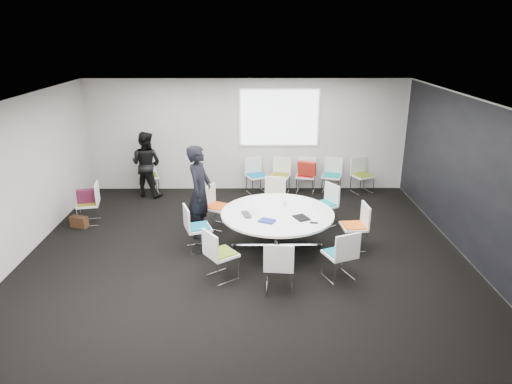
{
  "coord_description": "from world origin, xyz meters",
  "views": [
    {
      "loc": [
        0.13,
        -7.73,
        3.9
      ],
      "look_at": [
        0.2,
        0.4,
        1.0
      ],
      "focal_mm": 32.0,
      "sensor_mm": 36.0,
      "label": 1
    }
  ],
  "objects_px": {
    "chair_back_c": "(305,182)",
    "chair_ring_d": "(218,215)",
    "chair_spare_left": "(90,211)",
    "chair_person_back": "(149,183)",
    "chair_ring_e": "(198,236)",
    "brown_bag": "(79,222)",
    "chair_ring_b": "(324,213)",
    "cup": "(285,203)",
    "chair_ring_c": "(274,206)",
    "chair_back_a": "(256,182)",
    "chair_ring_h": "(339,263)",
    "chair_ring_g": "(279,275)",
    "conference_table": "(277,223)",
    "chair_back_b": "(280,182)",
    "chair_ring_a": "(354,235)",
    "person_main": "(200,192)",
    "laptop": "(249,214)",
    "chair_back_e": "(362,182)",
    "chair_back_d": "(331,182)",
    "chair_ring_f": "(221,263)",
    "maroon_bag": "(87,196)",
    "person_back": "(146,164)"
  },
  "relations": [
    {
      "from": "chair_back_c",
      "to": "chair_ring_d",
      "type": "bearing_deg",
      "value": 59.61
    },
    {
      "from": "chair_spare_left",
      "to": "chair_person_back",
      "type": "relative_size",
      "value": 1.0
    },
    {
      "from": "chair_ring_e",
      "to": "brown_bag",
      "type": "distance_m",
      "value": 2.81
    },
    {
      "from": "chair_ring_b",
      "to": "cup",
      "type": "bearing_deg",
      "value": 99.88
    },
    {
      "from": "chair_ring_d",
      "to": "cup",
      "type": "height_order",
      "value": "chair_ring_d"
    },
    {
      "from": "chair_ring_c",
      "to": "brown_bag",
      "type": "bearing_deg",
      "value": 17.29
    },
    {
      "from": "chair_ring_b",
      "to": "chair_back_a",
      "type": "bearing_deg",
      "value": 4.13
    },
    {
      "from": "chair_ring_h",
      "to": "chair_person_back",
      "type": "relative_size",
      "value": 1.0
    },
    {
      "from": "chair_ring_d",
      "to": "cup",
      "type": "bearing_deg",
      "value": 91.16
    },
    {
      "from": "chair_ring_d",
      "to": "chair_ring_g",
      "type": "bearing_deg",
      "value": 51.86
    },
    {
      "from": "chair_ring_e",
      "to": "chair_ring_h",
      "type": "relative_size",
      "value": 1.0
    },
    {
      "from": "chair_ring_b",
      "to": "chair_ring_e",
      "type": "xyz_separation_m",
      "value": [
        -2.52,
        -1.14,
        0.0
      ]
    },
    {
      "from": "conference_table",
      "to": "chair_ring_e",
      "type": "height_order",
      "value": "chair_ring_e"
    },
    {
      "from": "chair_ring_d",
      "to": "chair_ring_h",
      "type": "xyz_separation_m",
      "value": [
        2.16,
        -2.12,
        0.0
      ]
    },
    {
      "from": "chair_ring_h",
      "to": "chair_ring_b",
      "type": "bearing_deg",
      "value": 65.45
    },
    {
      "from": "chair_back_b",
      "to": "chair_back_c",
      "type": "height_order",
      "value": "same"
    },
    {
      "from": "chair_ring_a",
      "to": "person_main",
      "type": "relative_size",
      "value": 0.48
    },
    {
      "from": "chair_ring_e",
      "to": "laptop",
      "type": "bearing_deg",
      "value": 66.38
    },
    {
      "from": "conference_table",
      "to": "laptop",
      "type": "xyz_separation_m",
      "value": [
        -0.53,
        -0.11,
        0.22
      ]
    },
    {
      "from": "laptop",
      "to": "cup",
      "type": "height_order",
      "value": "cup"
    },
    {
      "from": "chair_ring_c",
      "to": "chair_back_e",
      "type": "distance_m",
      "value": 2.81
    },
    {
      "from": "chair_ring_d",
      "to": "chair_back_d",
      "type": "bearing_deg",
      "value": 154.94
    },
    {
      "from": "chair_ring_a",
      "to": "chair_ring_g",
      "type": "relative_size",
      "value": 1.0
    },
    {
      "from": "chair_ring_c",
      "to": "chair_back_b",
      "type": "relative_size",
      "value": 1.0
    },
    {
      "from": "conference_table",
      "to": "chair_ring_h",
      "type": "bearing_deg",
      "value": -48.97
    },
    {
      "from": "chair_ring_e",
      "to": "brown_bag",
      "type": "height_order",
      "value": "chair_ring_e"
    },
    {
      "from": "chair_ring_b",
      "to": "chair_ring_g",
      "type": "height_order",
      "value": "same"
    },
    {
      "from": "chair_ring_h",
      "to": "chair_back_e",
      "type": "distance_m",
      "value": 4.45
    },
    {
      "from": "chair_ring_d",
      "to": "cup",
      "type": "relative_size",
      "value": 9.78
    },
    {
      "from": "chair_spare_left",
      "to": "chair_back_e",
      "type": "bearing_deg",
      "value": -84.62
    },
    {
      "from": "chair_spare_left",
      "to": "person_main",
      "type": "bearing_deg",
      "value": -115.62
    },
    {
      "from": "chair_ring_f",
      "to": "cup",
      "type": "height_order",
      "value": "chair_ring_f"
    },
    {
      "from": "chair_ring_e",
      "to": "chair_back_b",
      "type": "height_order",
      "value": "same"
    },
    {
      "from": "chair_back_c",
      "to": "chair_ring_h",
      "type": "bearing_deg",
      "value": 104.93
    },
    {
      "from": "chair_ring_d",
      "to": "chair_back_e",
      "type": "bearing_deg",
      "value": 148.5
    },
    {
      "from": "chair_back_a",
      "to": "chair_back_b",
      "type": "bearing_deg",
      "value": 156.58
    },
    {
      "from": "chair_ring_b",
      "to": "chair_back_d",
      "type": "distance_m",
      "value": 2.06
    },
    {
      "from": "chair_ring_g",
      "to": "chair_back_c",
      "type": "distance_m",
      "value": 4.69
    },
    {
      "from": "maroon_bag",
      "to": "conference_table",
      "type": "bearing_deg",
      "value": -17.19
    },
    {
      "from": "chair_back_d",
      "to": "maroon_bag",
      "type": "distance_m",
      "value": 5.79
    },
    {
      "from": "chair_ring_d",
      "to": "chair_back_b",
      "type": "distance_m",
      "value": 2.56
    },
    {
      "from": "chair_ring_d",
      "to": "chair_ring_g",
      "type": "xyz_separation_m",
      "value": [
        1.14,
        -2.47,
        0.0
      ]
    },
    {
      "from": "chair_ring_g",
      "to": "chair_back_a",
      "type": "xyz_separation_m",
      "value": [
        -0.31,
        4.6,
        0.0
      ]
    },
    {
      "from": "chair_ring_b",
      "to": "chair_ring_d",
      "type": "bearing_deg",
      "value": 61.98
    },
    {
      "from": "chair_ring_a",
      "to": "chair_ring_g",
      "type": "height_order",
      "value": "same"
    },
    {
      "from": "chair_back_b",
      "to": "chair_spare_left",
      "type": "distance_m",
      "value": 4.57
    },
    {
      "from": "chair_ring_e",
      "to": "laptop",
      "type": "relative_size",
      "value": 2.69
    },
    {
      "from": "maroon_bag",
      "to": "chair_back_a",
      "type": "bearing_deg",
      "value": 28.2
    },
    {
      "from": "chair_back_a",
      "to": "person_main",
      "type": "relative_size",
      "value": 0.48
    },
    {
      "from": "chair_ring_e",
      "to": "person_back",
      "type": "height_order",
      "value": "person_back"
    }
  ]
}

